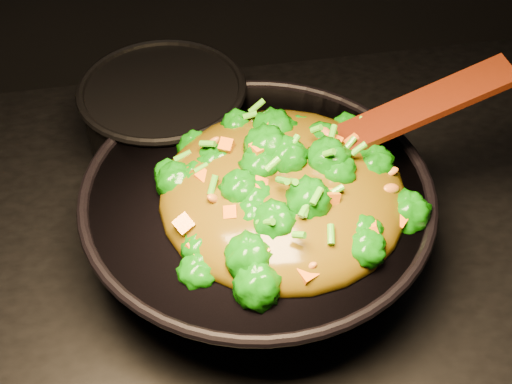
{
  "coord_description": "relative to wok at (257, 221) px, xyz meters",
  "views": [
    {
      "loc": [
        -0.12,
        -0.54,
        1.61
      ],
      "look_at": [
        -0.02,
        0.03,
        1.01
      ],
      "focal_mm": 45.0,
      "sensor_mm": 36.0,
      "label": 1
    }
  ],
  "objects": [
    {
      "name": "wok",
      "position": [
        0.0,
        0.0,
        0.0
      ],
      "size": [
        0.44,
        0.44,
        0.12
      ],
      "primitive_type": null,
      "rotation": [
        0.0,
        0.0,
        -0.0
      ],
      "color": "black",
      "rests_on": "stovetop"
    },
    {
      "name": "back_pot",
      "position": [
        -0.1,
        0.22,
        0.01
      ],
      "size": [
        0.31,
        0.31,
        0.14
      ],
      "primitive_type": "cylinder",
      "rotation": [
        0.0,
        0.0,
        0.37
      ],
      "color": "black",
      "rests_on": "stovetop"
    },
    {
      "name": "spatula",
      "position": [
        0.16,
        0.03,
        0.12
      ],
      "size": [
        0.33,
        0.06,
        0.14
      ],
      "primitive_type": "cube",
      "rotation": [
        0.0,
        -0.38,
        0.02
      ],
      "color": "#3E1108",
      "rests_on": "wok"
    },
    {
      "name": "stir_fry",
      "position": [
        0.03,
        -0.02,
        0.11
      ],
      "size": [
        0.37,
        0.37,
        0.11
      ],
      "primitive_type": null,
      "rotation": [
        0.0,
        0.0,
        0.24
      ],
      "color": "#0E5D06",
      "rests_on": "wok"
    }
  ]
}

